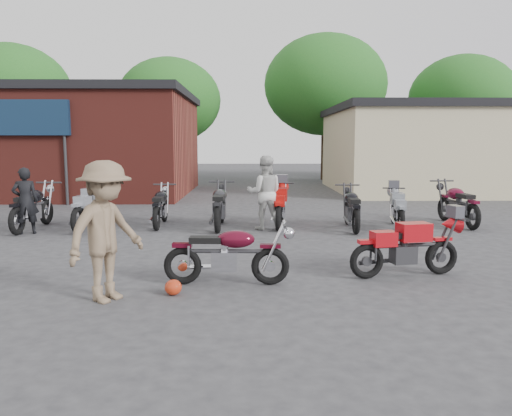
{
  "coord_description": "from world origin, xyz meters",
  "views": [
    {
      "loc": [
        -0.35,
        -7.39,
        2.14
      ],
      "look_at": [
        -0.23,
        2.1,
        0.9
      ],
      "focal_mm": 35.0,
      "sensor_mm": 36.0,
      "label": 1
    }
  ],
  "objects_px": {
    "vintage_motorcycle": "(229,250)",
    "row_bike_7": "(457,202)",
    "row_bike_5": "(352,206)",
    "row_bike_6": "(397,207)",
    "row_bike_1": "(91,204)",
    "helmet": "(173,287)",
    "person_light": "(265,193)",
    "person_tan": "(106,232)",
    "row_bike_2": "(161,204)",
    "person_dark": "(25,201)",
    "sportbike": "(407,245)",
    "row_bike_4": "(280,203)",
    "row_bike_3": "(220,203)",
    "row_bike_0": "(33,205)"
  },
  "relations": [
    {
      "from": "person_light",
      "to": "row_bike_1",
      "type": "height_order",
      "value": "person_light"
    },
    {
      "from": "helmet",
      "to": "row_bike_2",
      "type": "height_order",
      "value": "row_bike_2"
    },
    {
      "from": "row_bike_7",
      "to": "sportbike",
      "type": "bearing_deg",
      "value": 146.09
    },
    {
      "from": "person_tan",
      "to": "row_bike_2",
      "type": "relative_size",
      "value": 0.97
    },
    {
      "from": "row_bike_3",
      "to": "row_bike_4",
      "type": "relative_size",
      "value": 1.05
    },
    {
      "from": "person_tan",
      "to": "row_bike_7",
      "type": "relative_size",
      "value": 0.9
    },
    {
      "from": "helmet",
      "to": "row_bike_6",
      "type": "xyz_separation_m",
      "value": [
        4.82,
        5.6,
        0.42
      ]
    },
    {
      "from": "row_bike_5",
      "to": "row_bike_7",
      "type": "distance_m",
      "value": 2.95
    },
    {
      "from": "person_light",
      "to": "row_bike_2",
      "type": "height_order",
      "value": "person_light"
    },
    {
      "from": "row_bike_4",
      "to": "row_bike_6",
      "type": "distance_m",
      "value": 2.97
    },
    {
      "from": "row_bike_2",
      "to": "row_bike_6",
      "type": "xyz_separation_m",
      "value": [
        6.05,
        -0.39,
        -0.04
      ]
    },
    {
      "from": "row_bike_2",
      "to": "row_bike_7",
      "type": "distance_m",
      "value": 7.75
    },
    {
      "from": "person_light",
      "to": "person_tan",
      "type": "relative_size",
      "value": 0.96
    },
    {
      "from": "row_bike_6",
      "to": "row_bike_0",
      "type": "bearing_deg",
      "value": 99.31
    },
    {
      "from": "helmet",
      "to": "sportbike",
      "type": "bearing_deg",
      "value": 14.83
    },
    {
      "from": "helmet",
      "to": "person_light",
      "type": "height_order",
      "value": "person_light"
    },
    {
      "from": "person_tan",
      "to": "row_bike_1",
      "type": "height_order",
      "value": "person_tan"
    },
    {
      "from": "row_bike_5",
      "to": "person_dark",
      "type": "bearing_deg",
      "value": 97.66
    },
    {
      "from": "helmet",
      "to": "row_bike_0",
      "type": "xyz_separation_m",
      "value": [
        -4.32,
        5.5,
        0.51
      ]
    },
    {
      "from": "row_bike_2",
      "to": "row_bike_6",
      "type": "height_order",
      "value": "row_bike_2"
    },
    {
      "from": "row_bike_6",
      "to": "helmet",
      "type": "bearing_deg",
      "value": 147.96
    },
    {
      "from": "row_bike_4",
      "to": "row_bike_7",
      "type": "relative_size",
      "value": 0.96
    },
    {
      "from": "row_bike_5",
      "to": "row_bike_6",
      "type": "height_order",
      "value": "row_bike_5"
    },
    {
      "from": "person_dark",
      "to": "row_bike_7",
      "type": "relative_size",
      "value": 0.74
    },
    {
      "from": "row_bike_3",
      "to": "row_bike_4",
      "type": "height_order",
      "value": "row_bike_3"
    },
    {
      "from": "row_bike_6",
      "to": "row_bike_7",
      "type": "distance_m",
      "value": 1.75
    },
    {
      "from": "person_light",
      "to": "row_bike_0",
      "type": "xyz_separation_m",
      "value": [
        -5.77,
        0.06,
        -0.3
      ]
    },
    {
      "from": "helmet",
      "to": "row_bike_0",
      "type": "distance_m",
      "value": 7.01
    },
    {
      "from": "person_tan",
      "to": "row_bike_2",
      "type": "bearing_deg",
      "value": 35.68
    },
    {
      "from": "vintage_motorcycle",
      "to": "sportbike",
      "type": "height_order",
      "value": "vintage_motorcycle"
    },
    {
      "from": "person_tan",
      "to": "row_bike_0",
      "type": "bearing_deg",
      "value": 63.38
    },
    {
      "from": "row_bike_7",
      "to": "row_bike_5",
      "type": "bearing_deg",
      "value": 97.54
    },
    {
      "from": "row_bike_4",
      "to": "row_bike_6",
      "type": "bearing_deg",
      "value": -89.52
    },
    {
      "from": "person_light",
      "to": "row_bike_7",
      "type": "bearing_deg",
      "value": -172.91
    },
    {
      "from": "row_bike_1",
      "to": "row_bike_7",
      "type": "distance_m",
      "value": 9.43
    },
    {
      "from": "helmet",
      "to": "person_tan",
      "type": "bearing_deg",
      "value": -165.13
    },
    {
      "from": "person_tan",
      "to": "row_bike_4",
      "type": "bearing_deg",
      "value": 8.26
    },
    {
      "from": "sportbike",
      "to": "row_bike_4",
      "type": "relative_size",
      "value": 0.89
    },
    {
      "from": "sportbike",
      "to": "row_bike_2",
      "type": "distance_m",
      "value": 6.98
    },
    {
      "from": "person_light",
      "to": "person_tan",
      "type": "height_order",
      "value": "person_tan"
    },
    {
      "from": "vintage_motorcycle",
      "to": "row_bike_3",
      "type": "bearing_deg",
      "value": 96.76
    },
    {
      "from": "person_dark",
      "to": "person_light",
      "type": "bearing_deg",
      "value": 166.98
    },
    {
      "from": "helmet",
      "to": "row_bike_2",
      "type": "relative_size",
      "value": 0.12
    },
    {
      "from": "person_tan",
      "to": "row_bike_7",
      "type": "distance_m",
      "value": 9.67
    },
    {
      "from": "sportbike",
      "to": "person_light",
      "type": "relative_size",
      "value": 0.98
    },
    {
      "from": "vintage_motorcycle",
      "to": "row_bike_7",
      "type": "height_order",
      "value": "row_bike_7"
    },
    {
      "from": "row_bike_2",
      "to": "row_bike_5",
      "type": "distance_m",
      "value": 4.89
    },
    {
      "from": "vintage_motorcycle",
      "to": "sportbike",
      "type": "distance_m",
      "value": 2.88
    },
    {
      "from": "person_dark",
      "to": "row_bike_1",
      "type": "height_order",
      "value": "person_dark"
    },
    {
      "from": "row_bike_2",
      "to": "row_bike_5",
      "type": "bearing_deg",
      "value": -98.47
    }
  ]
}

